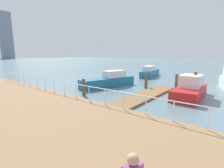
{
  "coord_description": "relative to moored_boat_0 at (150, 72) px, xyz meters",
  "views": [
    {
      "loc": [
        -11.19,
        1.87,
        3.76
      ],
      "look_at": [
        -1.54,
        9.58,
        1.5
      ],
      "focal_mm": 25.96,
      "sensor_mm": 36.0,
      "label": 1
    }
  ],
  "objects": [
    {
      "name": "floating_dock",
      "position": [
        -13.24,
        -5.81,
        -0.63
      ],
      "size": [
        10.32,
        2.0,
        0.18
      ],
      "primitive_type": "cube",
      "color": "olive",
      "rests_on": "ground_plane"
    },
    {
      "name": "boardwalk",
      "position": [
        -23.4,
        -3.25,
        -0.52
      ],
      "size": [
        11.0,
        38.0,
        0.4
      ],
      "primitive_type": "cube",
      "color": "#93704C",
      "rests_on": "ground_plane"
    },
    {
      "name": "moored_boat_2",
      "position": [
        -10.89,
        -9.05,
        0.03
      ],
      "size": [
        5.4,
        2.2,
        1.99
      ],
      "color": "red",
      "rests_on": "ground_plane"
    },
    {
      "name": "moored_boat_0",
      "position": [
        0.0,
        0.0,
        0.0
      ],
      "size": [
        7.65,
        3.37,
        1.86
      ],
      "color": "#1E6B8C",
      "rests_on": "ground_plane"
    },
    {
      "name": "ground_plane",
      "position": [
        -14.9,
        5.75,
        -0.72
      ],
      "size": [
        300.0,
        300.0,
        0.0
      ],
      "primitive_type": "plane",
      "color": "slate"
    },
    {
      "name": "boardwalk_railing",
      "position": [
        -18.05,
        -3.79,
        0.51
      ],
      "size": [
        0.06,
        30.88,
        1.08
      ],
      "color": "white",
      "rests_on": "boardwalk"
    },
    {
      "name": "dock_piling_3",
      "position": [
        -16.29,
        -1.21,
        0.06
      ],
      "size": [
        0.32,
        0.32,
        1.57
      ],
      "primitive_type": "cylinder",
      "color": "brown",
      "rests_on": "ground_plane"
    },
    {
      "name": "skyline_tower_6",
      "position": [
        30.91,
        152.79,
        19.28
      ],
      "size": [
        9.68,
        8.08,
        40.0
      ],
      "primitive_type": "cube",
      "rotation": [
        0.0,
        0.0,
        -0.07
      ],
      "color": "gray",
      "rests_on": "ground_plane"
    },
    {
      "name": "dock_piling_2",
      "position": [
        -9.82,
        -4.25,
        0.08
      ],
      "size": [
        0.33,
        0.33,
        1.62
      ],
      "primitive_type": "cylinder",
      "color": "brown",
      "rests_on": "ground_plane"
    },
    {
      "name": "moored_boat_3",
      "position": [
        -11.48,
        -0.27,
        -0.03
      ],
      "size": [
        7.14,
        3.32,
        1.85
      ],
      "color": "#1E6B8C",
      "rests_on": "ground_plane"
    },
    {
      "name": "dock_piling_0",
      "position": [
        -10.32,
        -9.27,
        0.39
      ],
      "size": [
        0.29,
        0.29,
        2.23
      ],
      "primitive_type": "cylinder",
      "color": "brown",
      "rests_on": "ground_plane"
    },
    {
      "name": "dock_piling_1",
      "position": [
        -10.2,
        -7.66,
        0.23
      ],
      "size": [
        0.31,
        0.31,
        1.91
      ],
      "primitive_type": "cylinder",
      "color": "brown",
      "rests_on": "ground_plane"
    }
  ]
}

